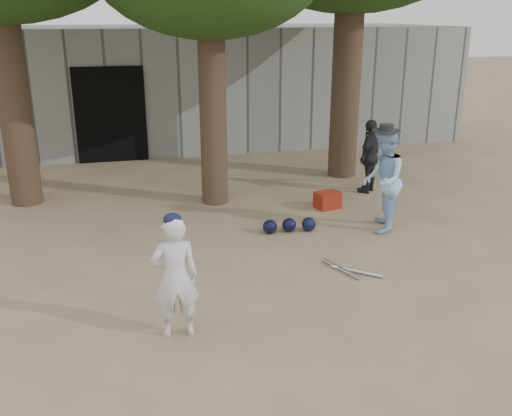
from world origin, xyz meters
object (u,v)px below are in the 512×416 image
object	(u,v)px
boy_player	(175,278)
spectator_dark	(370,156)
spectator_blue	(383,181)
red_bag	(328,200)

from	to	relation	value
boy_player	spectator_dark	xyz separation A→B (m)	(4.24, 4.39, 0.03)
boy_player	spectator_dark	distance (m)	6.10
boy_player	spectator_blue	distance (m)	4.28
boy_player	red_bag	bearing A→B (deg)	-130.27
boy_player	spectator_blue	bearing A→B (deg)	-145.56
boy_player	spectator_blue	xyz separation A→B (m)	(3.54, 2.40, 0.14)
boy_player	spectator_dark	world-z (taller)	spectator_dark
spectator_dark	red_bag	xyz separation A→B (m)	(-1.13, -0.75, -0.57)
spectator_blue	boy_player	bearing A→B (deg)	-29.71
red_bag	spectator_dark	bearing A→B (deg)	33.63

